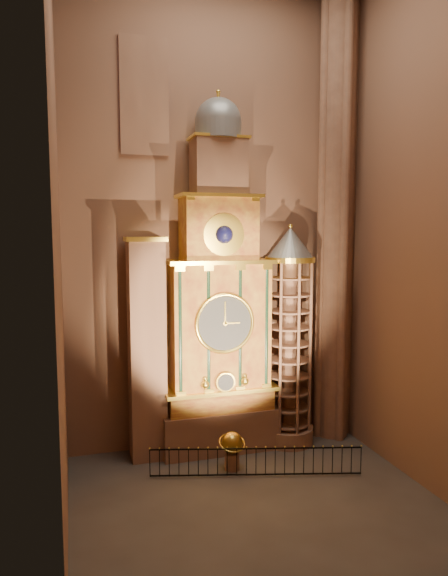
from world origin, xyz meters
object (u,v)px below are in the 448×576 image
object	(u,v)px
iron_railing	(256,462)
astronomical_clock	(219,312)
celestial_globe	(232,447)
stair_turret	(289,338)
portrait_tower	(147,348)

from	to	relation	value
iron_railing	astronomical_clock	bearing A→B (deg)	101.88
astronomical_clock	celestial_globe	size ratio (longest dim) A/B	9.84
astronomical_clock	celestial_globe	world-z (taller)	astronomical_clock
astronomical_clock	stair_turret	bearing A→B (deg)	-4.30
stair_turret	iron_railing	distance (m)	6.18
stair_turret	celestial_globe	distance (m)	5.92
portrait_tower	iron_railing	xyz separation A→B (m)	(4.09, -3.31, -4.48)
portrait_tower	iron_railing	world-z (taller)	portrait_tower
portrait_tower	iron_railing	size ratio (longest dim) A/B	1.17
portrait_tower	astronomical_clock	bearing A→B (deg)	-0.29
astronomical_clock	iron_railing	size ratio (longest dim) A/B	1.92
stair_turret	celestial_globe	xyz separation A→B (m)	(-3.57, -2.07, -4.25)
portrait_tower	celestial_globe	size ratio (longest dim) A/B	6.01
stair_turret	portrait_tower	bearing A→B (deg)	177.67
stair_turret	iron_railing	size ratio (longest dim) A/B	1.24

